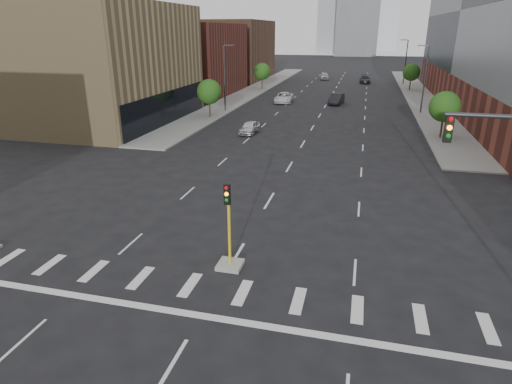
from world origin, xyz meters
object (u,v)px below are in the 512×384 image
at_px(median_traffic_signal, 230,249).
at_px(car_distant, 325,76).
at_px(car_near_left, 250,127).
at_px(car_far_left, 284,98).
at_px(car_deep_right, 365,79).
at_px(car_mid_right, 337,99).

height_order(median_traffic_signal, car_distant, median_traffic_signal).
bearing_deg(car_near_left, median_traffic_signal, -74.27).
xyz_separation_m(median_traffic_signal, car_near_left, (-6.52, 28.38, -0.28)).
height_order(car_far_left, car_deep_right, car_deep_right).
bearing_deg(median_traffic_signal, car_deep_right, 86.13).
height_order(car_near_left, car_deep_right, car_deep_right).
distance_m(car_far_left, car_deep_right, 33.08).
xyz_separation_m(car_mid_right, car_far_left, (-8.30, -0.42, -0.03)).
height_order(car_mid_right, car_deep_right, car_mid_right).
xyz_separation_m(car_near_left, car_distant, (2.75, 58.27, 0.12)).
bearing_deg(car_deep_right, car_near_left, -104.02).
bearing_deg(car_deep_right, car_far_left, -113.14).
xyz_separation_m(car_far_left, car_deep_right, (12.32, 30.69, 0.01)).
relative_size(car_near_left, car_deep_right, 0.74).
height_order(car_near_left, car_far_left, car_far_left).
relative_size(car_far_left, car_distant, 1.19).
xyz_separation_m(car_far_left, car_distant, (3.03, 35.73, 0.02)).
bearing_deg(car_mid_right, median_traffic_signal, -84.93).
bearing_deg(car_mid_right, car_deep_right, 89.17).
bearing_deg(median_traffic_signal, car_distant, 92.49).
bearing_deg(car_deep_right, car_distant, 150.28).
bearing_deg(car_far_left, median_traffic_signal, -85.49).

